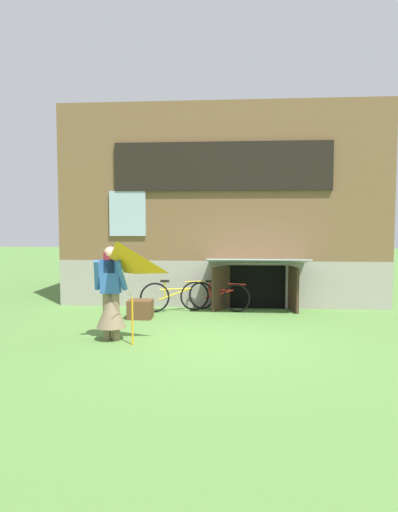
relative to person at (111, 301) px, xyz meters
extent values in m
plane|color=#56843D|center=(1.88, 0.23, -0.70)|extent=(60.00, 60.00, 0.00)
cube|color=#9E998E|center=(1.88, 5.94, -0.13)|extent=(8.15, 5.42, 1.15)
cube|color=brown|center=(1.88, 5.94, 2.38)|extent=(8.15, 5.42, 3.85)
cube|color=black|center=(1.88, 3.19, 2.73)|extent=(5.22, 0.08, 1.16)
cube|color=#9EB7C6|center=(1.88, 3.21, 2.73)|extent=(5.06, 0.04, 1.04)
cube|color=#9EB7C6|center=(-0.44, 3.20, 1.61)|extent=(0.90, 0.06, 1.10)
cube|color=black|center=(2.72, 3.21, -0.18)|extent=(1.40, 0.03, 1.05)
cube|color=#3D2B1E|center=(1.87, 2.93, -0.18)|extent=(0.43, 0.62, 1.05)
cube|color=#3D2B1E|center=(3.57, 2.93, -0.18)|extent=(0.19, 0.70, 1.05)
cube|color=#999EA8|center=(2.72, 2.68, 0.50)|extent=(2.31, 1.09, 0.18)
cylinder|color=#7F6B51|center=(-0.08, 0.00, -0.28)|extent=(0.14, 0.14, 0.84)
cylinder|color=#7F6B51|center=(0.08, 0.00, -0.28)|extent=(0.14, 0.14, 0.84)
cone|color=#7F6B51|center=(0.00, 0.00, -0.16)|extent=(0.52, 0.52, 0.63)
cube|color=#3366B7|center=(0.00, 0.00, 0.44)|extent=(0.34, 0.20, 0.60)
cylinder|color=#3366B7|center=(-0.22, -0.10, 0.47)|extent=(0.17, 0.33, 0.55)
cylinder|color=#3366B7|center=(0.22, -0.10, 0.47)|extent=(0.17, 0.33, 0.55)
cube|color=maroon|center=(0.00, -0.06, 0.68)|extent=(0.20, 0.08, 0.36)
sphere|color=#D8AD8E|center=(0.00, 0.00, 0.85)|extent=(0.23, 0.23, 0.23)
pyramid|color=orange|center=(0.25, -0.54, 0.66)|extent=(1.09, 0.92, 0.62)
cylinder|color=beige|center=(0.35, -0.25, 0.33)|extent=(0.01, 0.59, 0.54)
cylinder|color=orange|center=(0.45, -0.30, -0.30)|extent=(0.03, 0.03, 0.82)
torus|color=black|center=(2.24, 2.71, -0.37)|extent=(0.64, 0.26, 0.67)
torus|color=black|center=(1.39, 3.01, -0.37)|extent=(0.64, 0.26, 0.67)
cylinder|color=red|center=(1.82, 2.86, -0.20)|extent=(0.65, 0.26, 0.04)
cylinder|color=red|center=(1.82, 2.86, -0.31)|extent=(0.71, 0.28, 0.27)
cylinder|color=red|center=(1.60, 2.93, -0.20)|extent=(0.04, 0.04, 0.37)
cube|color=black|center=(1.60, 2.93, -0.01)|extent=(0.20, 0.08, 0.05)
cylinder|color=red|center=(2.24, 2.71, -0.04)|extent=(0.42, 0.17, 0.03)
torus|color=black|center=(1.24, 2.82, -0.35)|extent=(0.68, 0.26, 0.70)
torus|color=black|center=(0.34, 2.51, -0.35)|extent=(0.68, 0.26, 0.70)
cylinder|color=gold|center=(0.79, 2.66, -0.17)|extent=(0.69, 0.26, 0.04)
cylinder|color=gold|center=(0.79, 2.66, -0.29)|extent=(0.75, 0.28, 0.28)
cylinder|color=gold|center=(0.57, 2.59, -0.17)|extent=(0.04, 0.04, 0.39)
cube|color=black|center=(0.57, 2.59, 0.03)|extent=(0.20, 0.08, 0.05)
cylinder|color=gold|center=(1.24, 2.82, -0.01)|extent=(0.43, 0.17, 0.03)
cube|color=brown|center=(0.14, 1.84, -0.50)|extent=(0.52, 0.44, 0.41)
camera|label=1|loc=(2.16, -7.78, 1.38)|focal=31.76mm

